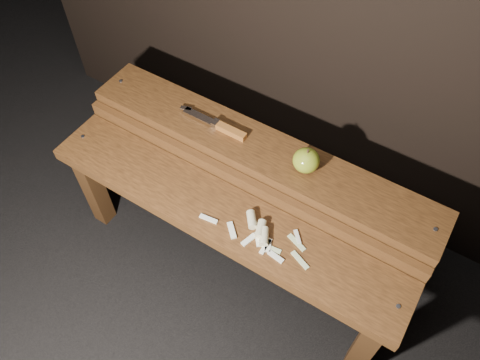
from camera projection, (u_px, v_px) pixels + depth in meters
The scene contains 6 objects.
ground at pixel (232, 262), 1.77m from camera, with size 60.00×60.00×0.00m, color black.
bench_front_tier at pixel (219, 225), 1.45m from camera, with size 1.20×0.20×0.42m.
bench_rear_tier at pixel (257, 164), 1.52m from camera, with size 1.20×0.21×0.50m.
apple at pixel (306, 160), 1.37m from camera, with size 0.08×0.08×0.08m.
knife at pixel (223, 127), 1.48m from camera, with size 0.25×0.03×0.02m.
apple_scraps at pixel (260, 232), 1.35m from camera, with size 0.35×0.13×0.03m.
Camera 1 is at (0.45, -0.66, 1.60)m, focal length 35.00 mm.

